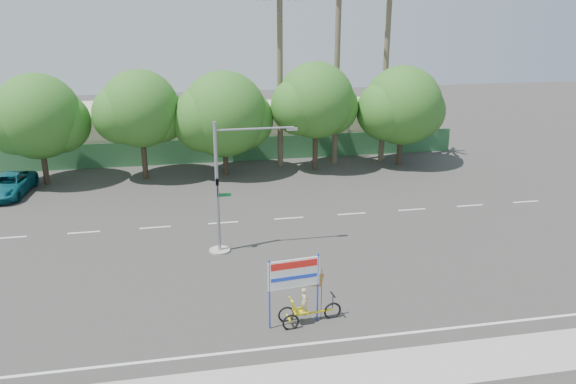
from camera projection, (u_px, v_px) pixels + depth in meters
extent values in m
plane|color=#33302D|center=(279.00, 282.00, 26.54)|extent=(120.00, 120.00, 0.00)
cube|color=gray|center=(316.00, 381.00, 19.55)|extent=(50.00, 2.40, 0.12)
cube|color=#336B3D|center=(234.00, 150.00, 46.21)|extent=(38.00, 0.08, 2.00)
cube|color=beige|center=(113.00, 131.00, 48.31)|extent=(12.00, 8.00, 4.00)
cube|color=beige|center=(316.00, 125.00, 51.54)|extent=(14.00, 8.00, 3.60)
cylinder|color=#473828|center=(44.00, 160.00, 40.25)|extent=(0.40, 0.40, 3.52)
sphere|color=#21611C|center=(38.00, 116.00, 39.21)|extent=(6.00, 6.00, 6.00)
sphere|color=#21611C|center=(60.00, 123.00, 39.91)|extent=(4.32, 4.32, 4.32)
sphere|color=#21611C|center=(17.00, 122.00, 38.85)|extent=(4.56, 4.56, 4.56)
cylinder|color=#473828|center=(144.00, 154.00, 41.44)|extent=(0.40, 0.40, 3.74)
sphere|color=#21611C|center=(140.00, 109.00, 40.35)|extent=(5.60, 5.60, 5.60)
sphere|color=#21611C|center=(159.00, 115.00, 41.04)|extent=(4.03, 4.03, 4.03)
sphere|color=#21611C|center=(122.00, 114.00, 40.00)|extent=(4.26, 4.26, 4.26)
cylinder|color=#473828|center=(225.00, 153.00, 42.57)|extent=(0.40, 0.40, 3.30)
sphere|color=#21611C|center=(224.00, 114.00, 41.60)|extent=(6.40, 6.40, 6.40)
sphere|color=#21611C|center=(243.00, 120.00, 42.30)|extent=(4.61, 4.61, 4.61)
sphere|color=#21611C|center=(205.00, 119.00, 41.21)|extent=(4.86, 4.86, 4.86)
cylinder|color=#473828|center=(315.00, 145.00, 43.71)|extent=(0.40, 0.40, 3.87)
sphere|color=#21611C|center=(316.00, 100.00, 42.57)|extent=(5.80, 5.80, 5.80)
sphere|color=#21611C|center=(331.00, 107.00, 43.28)|extent=(4.18, 4.18, 4.18)
sphere|color=#21611C|center=(300.00, 106.00, 42.22)|extent=(4.41, 4.41, 4.41)
cylinder|color=#473828|center=(400.00, 144.00, 45.01)|extent=(0.40, 0.40, 3.43)
sphere|color=#21611C|center=(403.00, 105.00, 44.00)|extent=(6.20, 6.20, 6.20)
sphere|color=#21611C|center=(417.00, 111.00, 44.70)|extent=(4.46, 4.46, 4.46)
sphere|color=#21611C|center=(387.00, 111.00, 43.62)|extent=(4.71, 4.71, 4.71)
cylinder|color=#70604C|center=(337.00, 57.00, 43.33)|extent=(0.44, 0.44, 17.00)
cylinder|color=#70604C|center=(386.00, 69.00, 44.36)|extent=(0.44, 0.44, 15.00)
cylinder|color=#70604C|center=(280.00, 78.00, 43.03)|extent=(0.44, 0.44, 14.00)
cylinder|color=gray|center=(220.00, 250.00, 29.80)|extent=(1.10, 1.10, 0.10)
cylinder|color=gray|center=(217.00, 189.00, 28.69)|extent=(0.18, 0.18, 7.00)
cylinder|color=gray|center=(255.00, 129.00, 28.06)|extent=(4.00, 0.10, 0.10)
cube|color=gray|center=(292.00, 129.00, 28.42)|extent=(0.55, 0.20, 0.12)
imported|color=black|center=(217.00, 188.00, 28.45)|extent=(0.16, 0.20, 1.00)
cube|color=#14662D|center=(224.00, 195.00, 28.86)|extent=(0.70, 0.04, 0.18)
torus|color=black|center=(332.00, 311.00, 23.44)|extent=(0.77, 0.17, 0.77)
torus|color=black|center=(286.00, 314.00, 23.20)|extent=(0.72, 0.16, 0.72)
torus|color=black|center=(291.00, 322.00, 22.63)|extent=(0.72, 0.16, 0.72)
cube|color=gold|center=(311.00, 313.00, 23.15)|extent=(1.92, 0.28, 0.07)
cube|color=gold|center=(288.00, 318.00, 22.91)|extent=(0.14, 0.68, 0.06)
cube|color=gold|center=(300.00, 311.00, 22.98)|extent=(0.61, 0.53, 0.07)
cube|color=gold|center=(293.00, 305.00, 22.79)|extent=(0.31, 0.50, 0.61)
cylinder|color=black|center=(333.00, 301.00, 23.29)|extent=(0.04, 0.04, 0.62)
cube|color=black|center=(333.00, 295.00, 23.19)|extent=(0.10, 0.51, 0.05)
imported|color=#CCB284|center=(304.00, 301.00, 22.88)|extent=(0.34, 0.48, 1.22)
cylinder|color=#1937BE|center=(269.00, 295.00, 22.31)|extent=(0.07, 0.07, 3.06)
cylinder|color=#1937BE|center=(318.00, 288.00, 22.87)|extent=(0.07, 0.07, 3.06)
cube|color=white|center=(294.00, 274.00, 22.33)|extent=(2.14, 0.29, 1.25)
cube|color=red|center=(294.00, 265.00, 22.17)|extent=(1.92, 0.23, 0.29)
cube|color=#1937BE|center=(294.00, 278.00, 22.35)|extent=(1.92, 0.23, 0.16)
cylinder|color=black|center=(321.00, 294.00, 23.02)|extent=(0.02, 0.02, 2.38)
cube|color=red|center=(313.00, 280.00, 22.68)|extent=(1.00, 0.13, 0.74)
imported|color=#0E5764|center=(9.00, 185.00, 38.24)|extent=(2.98, 5.43, 1.44)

